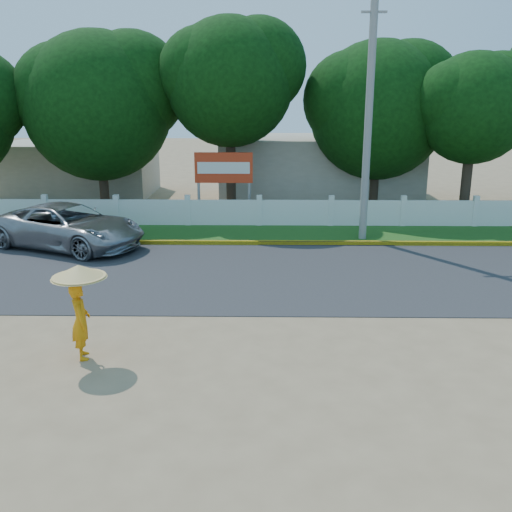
{
  "coord_description": "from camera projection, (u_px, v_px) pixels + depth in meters",
  "views": [
    {
      "loc": [
        0.22,
        -12.25,
        5.37
      ],
      "look_at": [
        0.0,
        2.0,
        1.3
      ],
      "focal_mm": 40.0,
      "sensor_mm": 36.0,
      "label": 1
    }
  ],
  "objects": [
    {
      "name": "curb",
      "position": [
        258.0,
        243.0,
        20.97
      ],
      "size": [
        40.0,
        0.18,
        0.16
      ],
      "primitive_type": "cube",
      "color": "yellow",
      "rests_on": "ground"
    },
    {
      "name": "ground",
      "position": [
        255.0,
        333.0,
        13.25
      ],
      "size": [
        120.0,
        120.0,
        0.0
      ],
      "primitive_type": "plane",
      "color": "#9E8460",
      "rests_on": "ground"
    },
    {
      "name": "billboard",
      "position": [
        224.0,
        171.0,
        24.51
      ],
      "size": [
        2.5,
        0.13,
        2.95
      ],
      "color": "gray",
      "rests_on": "ground"
    },
    {
      "name": "vehicle",
      "position": [
        68.0,
        226.0,
        20.4
      ],
      "size": [
        6.23,
        4.65,
        1.57
      ],
      "primitive_type": "imported",
      "rotation": [
        0.0,
        0.0,
        1.16
      ],
      "color": "#919398",
      "rests_on": "ground"
    },
    {
      "name": "building_near",
      "position": [
        317.0,
        168.0,
        30.07
      ],
      "size": [
        10.0,
        6.0,
        3.2
      ],
      "primitive_type": "cube",
      "color": "#B7AD99",
      "rests_on": "ground"
    },
    {
      "name": "fence",
      "position": [
        259.0,
        213.0,
        23.87
      ],
      "size": [
        40.0,
        0.1,
        1.1
      ],
      "primitive_type": "cube",
      "color": "silver",
      "rests_on": "ground"
    },
    {
      "name": "road",
      "position": [
        257.0,
        274.0,
        17.58
      ],
      "size": [
        60.0,
        7.0,
        0.02
      ],
      "primitive_type": "cube",
      "color": "#38383A",
      "rests_on": "ground"
    },
    {
      "name": "tree_row",
      "position": [
        275.0,
        102.0,
        25.54
      ],
      "size": [
        33.98,
        8.2,
        8.79
      ],
      "color": "#473828",
      "rests_on": "ground"
    },
    {
      "name": "building_far",
      "position": [
        79.0,
        169.0,
        31.28
      ],
      "size": [
        8.0,
        5.0,
        2.8
      ],
      "primitive_type": "cube",
      "color": "#B7AD99",
      "rests_on": "ground"
    },
    {
      "name": "grass_verge",
      "position": [
        259.0,
        234.0,
        22.62
      ],
      "size": [
        60.0,
        3.5,
        0.03
      ],
      "primitive_type": "cube",
      "color": "#2D601E",
      "rests_on": "ground"
    },
    {
      "name": "monk_with_parasol",
      "position": [
        80.0,
        298.0,
        11.69
      ],
      "size": [
        1.12,
        1.12,
        2.04
      ],
      "color": "orange",
      "rests_on": "ground"
    },
    {
      "name": "utility_pole",
      "position": [
        368.0,
        120.0,
        20.61
      ],
      "size": [
        0.28,
        0.28,
        8.88
      ],
      "primitive_type": "cylinder",
      "color": "gray",
      "rests_on": "ground"
    }
  ]
}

